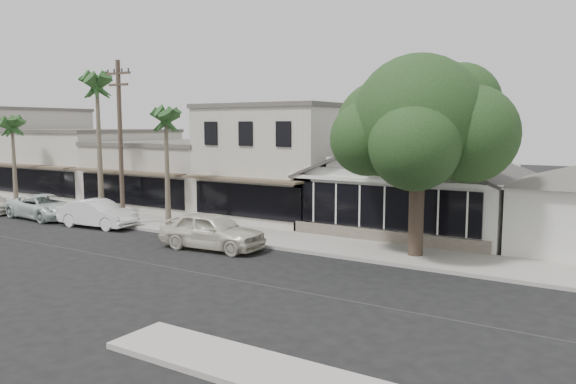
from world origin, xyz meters
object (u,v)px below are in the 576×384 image
Objects in this scene: car_0 at (212,231)px; shade_tree at (419,125)px; utility_pole at (120,139)px; car_1 at (98,214)px; car_2 at (44,207)px.

shade_tree is at bearing -72.64° from car_0.
utility_pole reaches higher than car_1.
car_1 is at bearing -171.40° from shade_tree.
shade_tree reaches higher than car_2.
car_2 is at bearing -173.70° from shade_tree.
utility_pole is 1.73× the size of car_2.
car_0 reaches higher than car_1.
utility_pole is at bearing -79.74° from car_2.
shade_tree reaches higher than car_0.
car_1 is (-1.01, -0.87, -4.03)m from utility_pole.
car_1 reaches higher than car_2.
utility_pole is 8.94m from car_0.
car_0 is 0.58× the size of shade_tree.
shade_tree is (8.25, 3.44, 4.71)m from car_0.
shade_tree is at bearing 6.08° from utility_pole.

